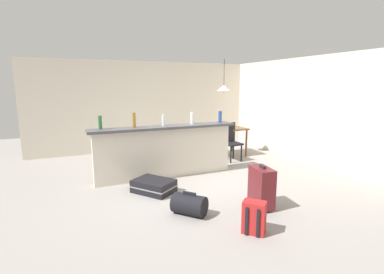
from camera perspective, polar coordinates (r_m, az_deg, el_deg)
The scene contains 17 objects.
ground_plane at distance 5.82m, azimuth 0.26°, elevation -8.51°, with size 13.00×13.00×0.05m, color gray.
wall_back at distance 8.40m, azimuth -8.31°, elevation 6.11°, with size 6.60×0.10×2.50m, color silver.
wall_right at distance 7.54m, azimuth 21.03°, elevation 5.06°, with size 0.10×6.00×2.50m, color silver.
partition_half_wall at distance 5.82m, azimuth -5.25°, elevation -3.16°, with size 2.80×0.20×1.00m, color silver.
bar_countertop at distance 5.73m, azimuth -5.34°, elevation 1.95°, with size 2.96×0.40×0.05m, color #4C4C51.
bottle_green at distance 5.53m, azimuth -17.74°, elevation 2.78°, with size 0.07×0.07×0.25m, color #2D6B38.
bottle_amber at distance 5.56m, azimuth -11.40°, elevation 3.28°, with size 0.06×0.06×0.29m, color #9E661E.
bottle_clear at distance 5.75m, azimuth -5.66°, elevation 3.30°, with size 0.07×0.07×0.21m, color silver.
bottle_white at distance 5.98m, azimuth 0.04°, elevation 3.75°, with size 0.07×0.07×0.24m, color silver.
bottle_blue at distance 6.21m, azimuth 5.58°, elevation 4.00°, with size 0.08×0.08×0.25m, color #284C89.
dining_table at distance 7.60m, azimuth 6.28°, elevation 1.12°, with size 1.10×0.80×0.74m.
dining_chair_near_partition at distance 7.16m, azimuth 7.62°, elevation -0.54°, with size 0.44×0.44×0.93m.
pendant_lamp at distance 7.53m, azimuth 6.32°, elevation 9.64°, with size 0.34×0.34×0.85m.
suitcase_flat_black at distance 5.15m, azimuth -7.62°, elevation -9.57°, with size 0.81×0.86×0.22m.
suitcase_upright_maroon at distance 4.54m, azimuth 13.60°, elevation -9.60°, with size 0.30×0.47×0.67m.
backpack_red at distance 3.85m, azimuth 12.22°, elevation -15.35°, with size 0.34×0.34×0.42m.
duffel_bag_black at distance 4.26m, azimuth -0.54°, elevation -13.23°, with size 0.54×0.56×0.34m.
Camera 1 is at (-2.25, -5.02, 1.86)m, focal length 26.92 mm.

